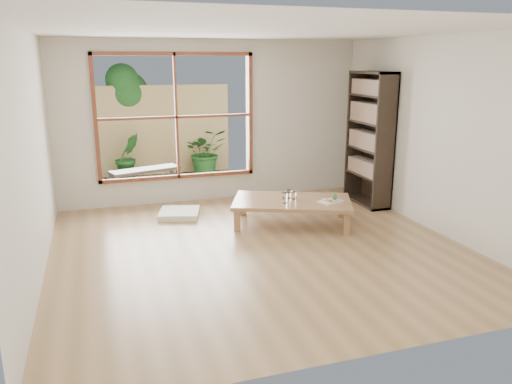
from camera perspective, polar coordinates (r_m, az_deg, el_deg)
ground at (r=6.27m, az=0.42°, el=-6.43°), size 5.00×5.00×0.00m
low_table at (r=7.09m, az=4.14°, el=-1.24°), size 1.87×1.49×0.36m
floor_cushion at (r=7.61m, az=-8.75°, el=-2.41°), size 0.71×0.71×0.08m
bookshelf at (r=8.19m, az=12.87°, el=5.90°), size 0.34×0.95×2.11m
glass_tall at (r=6.91m, az=3.31°, el=-0.68°), size 0.08×0.08×0.14m
glass_mid at (r=7.11m, az=4.33°, el=-0.40°), size 0.07×0.07×0.10m
glass_short at (r=7.22m, az=3.82°, el=-0.16°), size 0.08×0.08×0.10m
glass_small at (r=7.13m, az=3.70°, el=-0.41°), size 0.07×0.07×0.09m
food_tray at (r=7.04m, az=8.61°, el=-0.94°), size 0.37×0.31×0.10m
deck at (r=9.47m, az=-9.84°, el=0.72°), size 2.80×2.00×0.05m
garden_bench at (r=9.07m, az=-12.53°, el=2.25°), size 1.28×0.71×0.39m
bamboo_fence at (r=10.28m, az=-10.88°, el=6.89°), size 2.80×0.06×1.80m
shrub_right at (r=10.14m, az=-5.76°, el=4.62°), size 0.85×0.74×0.93m
shrub_left at (r=9.95m, az=-14.46°, el=3.94°), size 0.61×0.56×0.90m
garden_tree at (r=10.45m, az=-15.04°, el=10.78°), size 1.04×0.85×2.22m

